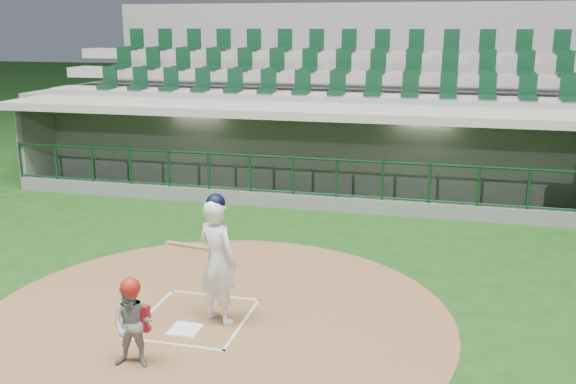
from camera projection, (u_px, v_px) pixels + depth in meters
The scene contains 8 objects.
ground at pixel (203, 311), 10.00m from camera, with size 120.00×120.00×0.00m, color #163E11.
dirt_circle at pixel (216, 318), 9.74m from camera, with size 7.20×7.20×0.01m, color brown.
home_plate at pixel (185, 329), 9.33m from camera, with size 0.43×0.43×0.02m, color white.
batter_box_chalk at pixel (195, 318), 9.71m from camera, with size 1.55×1.80×0.01m.
dugout_structure at pixel (313, 155), 17.07m from camera, with size 16.40×3.70×3.00m.
seating_deck at pixel (330, 121), 19.87m from camera, with size 17.00×6.72×5.15m.
batter at pixel (217, 259), 9.39m from camera, with size 0.95×0.99×1.97m.
catcher at pixel (133, 323), 8.22m from camera, with size 0.60×0.49×1.22m.
Camera 1 is at (3.52, -8.61, 4.32)m, focal length 40.00 mm.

